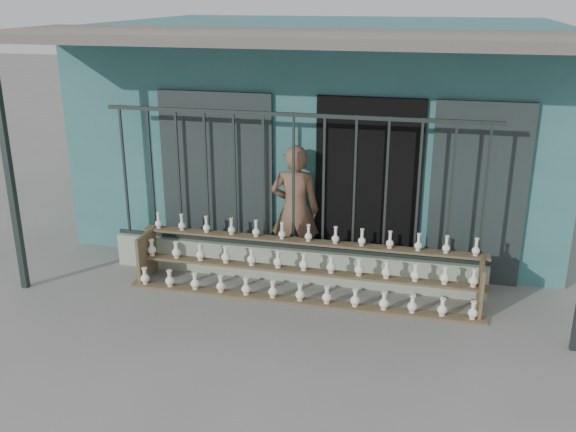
# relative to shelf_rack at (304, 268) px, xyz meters

# --- Properties ---
(ground) EXTENTS (60.00, 60.00, 0.00)m
(ground) POSITION_rel_shelf_rack_xyz_m (-0.23, -0.88, -0.36)
(ground) COLOR slate
(workshop_building) EXTENTS (7.40, 6.60, 3.21)m
(workshop_building) POSITION_rel_shelf_rack_xyz_m (-0.23, 3.35, 1.26)
(workshop_building) COLOR #32696A
(workshop_building) RESTS_ON ground
(parapet_wall) EXTENTS (5.00, 0.20, 0.45)m
(parapet_wall) POSITION_rel_shelf_rack_xyz_m (-0.23, 0.42, -0.14)
(parapet_wall) COLOR #9CAD95
(parapet_wall) RESTS_ON ground
(security_fence) EXTENTS (5.00, 0.04, 1.80)m
(security_fence) POSITION_rel_shelf_rack_xyz_m (-0.23, 0.42, 0.99)
(security_fence) COLOR #283330
(security_fence) RESTS_ON parapet_wall
(shelf_rack) EXTENTS (4.50, 0.68, 0.85)m
(shelf_rack) POSITION_rel_shelf_rack_xyz_m (0.00, 0.00, 0.00)
(shelf_rack) COLOR brown
(shelf_rack) RESTS_ON ground
(elderly_woman) EXTENTS (0.69, 0.50, 1.78)m
(elderly_woman) POSITION_rel_shelf_rack_xyz_m (-0.27, 0.68, 0.53)
(elderly_woman) COLOR brown
(elderly_woman) RESTS_ON ground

